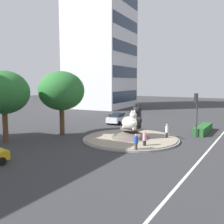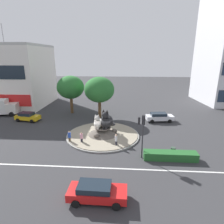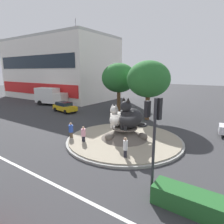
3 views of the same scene
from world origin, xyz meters
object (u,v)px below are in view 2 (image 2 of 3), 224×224
at_px(cat_statue_black, 107,121).
at_px(pedestrian_pink_shirt, 82,138).
at_px(sedan_on_far_lane, 27,116).
at_px(hatchback_near_shophouse, 159,117).
at_px(cat_statue_white, 98,123).
at_px(second_tree_near_tower, 71,87).
at_px(pedestrian_white_shirt, 116,140).
at_px(litter_bin, 173,151).
at_px(pedestrian_blue_shirt, 69,137).
at_px(traffic_light_mast, 142,127).
at_px(broadleaf_tree_behind_island, 99,90).
at_px(parked_car_right, 97,192).

relative_size(cat_statue_black, pedestrian_pink_shirt, 1.78).
distance_m(sedan_on_far_lane, hatchback_near_shophouse, 23.16).
xyz_separation_m(cat_statue_white, pedestrian_pink_shirt, (-1.86, -2.47, -1.25)).
bearing_deg(second_tree_near_tower, pedestrian_pink_shirt, -69.67).
xyz_separation_m(pedestrian_white_shirt, pedestrian_pink_shirt, (-4.52, 0.63, -0.10)).
bearing_deg(sedan_on_far_lane, litter_bin, -15.89).
xyz_separation_m(cat_statue_white, pedestrian_blue_shirt, (-3.49, -2.35, -1.22)).
relative_size(cat_statue_white, traffic_light_mast, 0.44).
bearing_deg(second_tree_near_tower, litter_bin, -43.96).
bearing_deg(litter_bin, hatchback_near_shophouse, 87.97).
bearing_deg(litter_bin, pedestrian_white_shirt, 167.61).
bearing_deg(cat_statue_white, pedestrian_white_shirt, 50.88).
xyz_separation_m(broadleaf_tree_behind_island, pedestrian_pink_shirt, (-0.94, -11.06, -4.35)).
relative_size(pedestrian_pink_shirt, parked_car_right, 0.34).
bearing_deg(pedestrian_pink_shirt, parked_car_right, -92.36).
bearing_deg(hatchback_near_shophouse, pedestrian_blue_shirt, -150.87).
xyz_separation_m(pedestrian_blue_shirt, pedestrian_pink_shirt, (1.63, -0.12, -0.03)).
bearing_deg(cat_statue_white, traffic_light_mast, 56.12).
distance_m(traffic_light_mast, pedestrian_blue_shirt, 9.99).
bearing_deg(broadleaf_tree_behind_island, pedestrian_white_shirt, -72.96).
bearing_deg(cat_statue_white, hatchback_near_shophouse, 136.02).
relative_size(broadleaf_tree_behind_island, litter_bin, 8.34).
bearing_deg(pedestrian_blue_shirt, cat_statue_white, -41.84).
xyz_separation_m(cat_statue_white, traffic_light_mast, (5.60, -5.42, 1.57)).
height_order(pedestrian_white_shirt, sedan_on_far_lane, pedestrian_white_shirt).
height_order(pedestrian_white_shirt, parked_car_right, pedestrian_white_shirt).
height_order(cat_statue_black, pedestrian_white_shirt, cat_statue_black).
bearing_deg(sedan_on_far_lane, broadleaf_tree_behind_island, 21.36).
bearing_deg(broadleaf_tree_behind_island, litter_bin, -52.05).
bearing_deg(traffic_light_mast, cat_statue_white, 56.56).
distance_m(pedestrian_blue_shirt, sedan_on_far_lane, 12.78).
bearing_deg(cat_statue_black, traffic_light_mast, 54.23).
xyz_separation_m(cat_statue_black, pedestrian_pink_shirt, (-3.05, -2.65, -1.48)).
distance_m(traffic_light_mast, parked_car_right, 8.47).
bearing_deg(parked_car_right, cat_statue_white, 98.13).
xyz_separation_m(pedestrian_blue_shirt, litter_bin, (12.83, -2.21, -0.41)).
distance_m(second_tree_near_tower, pedestrian_white_shirt, 17.60).
relative_size(cat_statue_black, traffic_light_mast, 0.57).
xyz_separation_m(traffic_light_mast, hatchback_near_shophouse, (4.15, 12.46, -2.83)).
bearing_deg(cat_statue_black, parked_car_right, 17.76).
bearing_deg(sedan_on_far_lane, hatchback_near_shophouse, 11.74).
bearing_deg(parked_car_right, broadleaf_tree_behind_island, 97.64).
bearing_deg(parked_car_right, pedestrian_blue_shirt, 117.82).
distance_m(second_tree_near_tower, sedan_on_far_lane, 9.45).
distance_m(traffic_light_mast, pedestrian_white_shirt, 4.62).
bearing_deg(cat_statue_white, pedestrian_blue_shirt, -45.95).
relative_size(cat_statue_white, pedestrian_pink_shirt, 1.38).
relative_size(pedestrian_white_shirt, pedestrian_blue_shirt, 1.05).
relative_size(traffic_light_mast, hatchback_near_shophouse, 1.03).
bearing_deg(cat_statue_black, hatchback_near_shophouse, 144.77).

